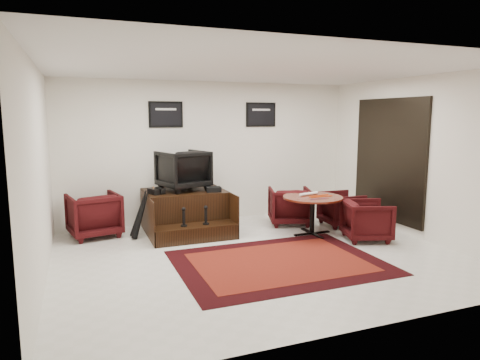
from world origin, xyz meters
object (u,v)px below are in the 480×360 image
object	(u,v)px
shine_podium	(186,213)
table_chair_corner	(367,218)
table_chair_back	(290,204)
armchair_side	(94,213)
meeting_table	(313,201)
shine_chair	(183,168)
table_chair_window	(341,207)

from	to	relation	value
shine_podium	table_chair_corner	world-z (taller)	shine_podium
table_chair_back	armchair_side	bearing A→B (deg)	11.44
armchair_side	meeting_table	bearing A→B (deg)	149.18
shine_chair	table_chair_back	size ratio (longest dim) A/B	1.03
shine_podium	table_chair_window	world-z (taller)	shine_podium
meeting_table	table_chair_corner	bearing A→B (deg)	-42.77
table_chair_corner	shine_podium	bearing A→B (deg)	76.94
armchair_side	table_chair_window	world-z (taller)	armchair_side
meeting_table	table_chair_corner	size ratio (longest dim) A/B	1.41
shine_podium	table_chair_corner	size ratio (longest dim) A/B	2.00
armchair_side	meeting_table	size ratio (longest dim) A/B	0.80
shine_chair	table_chair_back	xyz separation A→B (m)	(2.05, -0.35, -0.77)
shine_podium	armchair_side	xyz separation A→B (m)	(-1.60, 0.25, 0.08)
table_chair_window	table_chair_corner	bearing A→B (deg)	173.82
shine_chair	table_chair_corner	distance (m)	3.41
table_chair_back	shine_podium	bearing A→B (deg)	12.85
shine_podium	meeting_table	bearing A→B (deg)	-26.12
armchair_side	table_chair_window	xyz separation A→B (m)	(4.55, -0.90, -0.07)
meeting_table	table_chair_back	distance (m)	0.84
shine_podium	table_chair_back	xyz separation A→B (m)	(2.05, -0.21, 0.05)
table_chair_back	table_chair_window	bearing A→B (deg)	172.31
table_chair_window	table_chair_corner	distance (m)	1.03
meeting_table	table_chair_corner	distance (m)	0.98
shine_podium	table_chair_corner	xyz separation A→B (m)	(2.78, -1.66, 0.03)
table_chair_corner	meeting_table	bearing A→B (deg)	65.11
shine_chair	meeting_table	distance (m)	2.45
armchair_side	meeting_table	world-z (taller)	armchair_side
table_chair_corner	table_chair_back	bearing A→B (deg)	44.51
shine_podium	meeting_table	size ratio (longest dim) A/B	1.42
shine_podium	table_chair_window	distance (m)	3.02
table_chair_back	table_chair_window	distance (m)	1.01
armchair_side	shine_chair	bearing A→B (deg)	164.58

